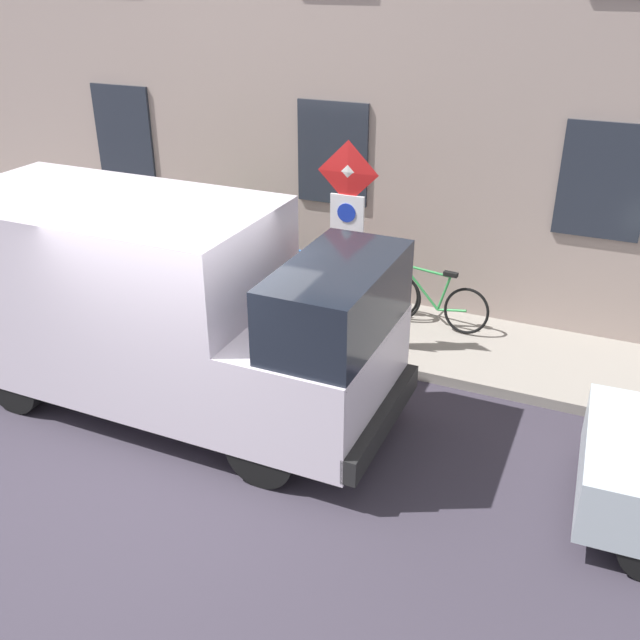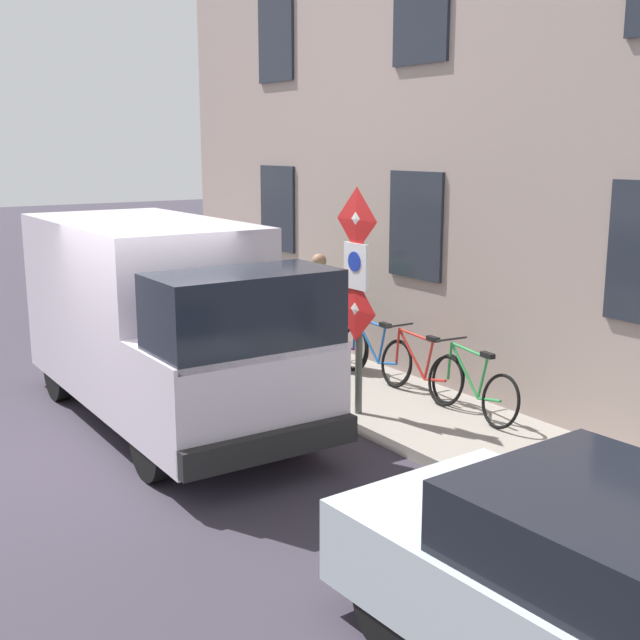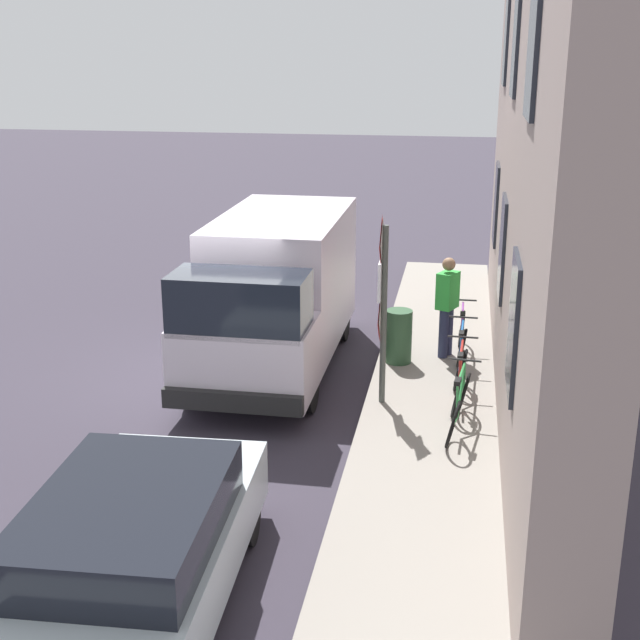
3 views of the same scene
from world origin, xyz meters
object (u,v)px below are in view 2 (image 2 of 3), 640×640
(delivery_van, at_px, (161,317))
(bicycle_purple, at_px, (334,339))
(sign_post_stacked, at_px, (356,281))
(litter_bin, at_px, (292,349))
(bicycle_red, at_px, (420,368))
(bicycle_green, at_px, (473,386))
(bicycle_blue, at_px, (374,353))
(pedestrian, at_px, (319,306))

(delivery_van, bearing_deg, bicycle_purple, 101.38)
(sign_post_stacked, height_order, litter_bin, sign_post_stacked)
(sign_post_stacked, bearing_deg, bicycle_purple, 61.26)
(sign_post_stacked, bearing_deg, bicycle_red, 7.14)
(bicycle_green, distance_m, bicycle_blue, 2.01)
(sign_post_stacked, relative_size, litter_bin, 3.00)
(bicycle_purple, relative_size, litter_bin, 1.90)
(bicycle_red, distance_m, bicycle_purple, 2.01)
(bicycle_blue, bearing_deg, bicycle_purple, 1.65)
(bicycle_red, bearing_deg, delivery_van, 67.59)
(sign_post_stacked, distance_m, litter_bin, 2.14)
(sign_post_stacked, bearing_deg, pedestrian, 67.20)
(delivery_van, distance_m, bicycle_purple, 3.24)
(delivery_van, relative_size, bicycle_purple, 3.12)
(delivery_van, height_order, bicycle_green, delivery_van)
(bicycle_green, bearing_deg, bicycle_purple, 6.75)
(sign_post_stacked, distance_m, bicycle_purple, 2.79)
(pedestrian, bearing_deg, bicycle_red, -58.10)
(bicycle_red, distance_m, bicycle_blue, 1.00)
(sign_post_stacked, bearing_deg, bicycle_blue, 44.26)
(bicycle_purple, bearing_deg, litter_bin, 111.96)
(delivery_van, xyz_separation_m, bicycle_blue, (3.08, -0.40, -0.82))
(sign_post_stacked, relative_size, pedestrian, 1.57)
(pedestrian, bearing_deg, bicycle_green, -60.56)
(bicycle_red, height_order, pedestrian, pedestrian)
(sign_post_stacked, bearing_deg, delivery_van, 140.76)
(pedestrian, bearing_deg, bicycle_purple, 19.96)
(bicycle_purple, bearing_deg, bicycle_green, 179.94)
(sign_post_stacked, xyz_separation_m, bicycle_blue, (1.18, 1.15, -1.32))
(bicycle_green, height_order, bicycle_purple, same)
(bicycle_red, relative_size, pedestrian, 1.00)
(bicycle_green, xyz_separation_m, bicycle_blue, (-0.00, 2.01, 0.00))
(bicycle_red, xyz_separation_m, bicycle_blue, (-0.00, 1.00, 0.00))
(delivery_van, height_order, bicycle_red, delivery_van)
(delivery_van, relative_size, bicycle_red, 3.11)
(bicycle_red, height_order, litter_bin, litter_bin)
(pedestrian, bearing_deg, sign_post_stacked, -88.41)
(sign_post_stacked, relative_size, bicycle_purple, 1.58)
(pedestrian, bearing_deg, bicycle_blue, -50.99)
(delivery_van, bearing_deg, bicycle_blue, 82.92)
(bicycle_red, distance_m, pedestrian, 2.12)
(sign_post_stacked, distance_m, delivery_van, 2.50)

